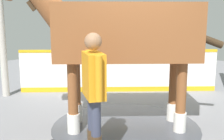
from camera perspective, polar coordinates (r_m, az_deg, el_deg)
ground_plane at (r=5.03m, az=4.06°, el=-10.74°), size 16.00×16.00×0.02m
wet_patch at (r=4.88m, az=2.81°, el=-11.27°), size 2.50×2.50×0.00m
barrier_wall at (r=6.88m, az=1.39°, el=-0.48°), size 3.20×3.69×1.04m
roof_post_near at (r=6.83m, az=-21.53°, el=7.30°), size 0.16×0.16×3.00m
horse at (r=4.52m, az=1.58°, el=7.24°), size 2.49×2.84×2.64m
handler at (r=3.62m, az=-3.73°, el=-3.52°), size 0.45×0.56×1.64m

